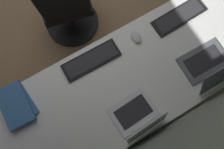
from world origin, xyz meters
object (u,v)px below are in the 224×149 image
keyboard_spare (91,60)px  mouse_main (136,37)px  laptop_leftmost (138,118)px  drawer_pedestal (120,98)px  office_chair (66,7)px  book_stack_near (16,105)px  keyboard_main (179,16)px  laptop_left (211,66)px

keyboard_spare → mouse_main: mouse_main is taller
laptop_leftmost → drawer_pedestal: bearing=-93.8°
laptop_leftmost → office_chair: office_chair is taller
book_stack_near → office_chair: size_ratio=0.31×
laptop_leftmost → mouse_main: laptop_leftmost is taller
mouse_main → keyboard_spare: bearing=-2.5°
laptop_leftmost → book_stack_near: laptop_leftmost is taller
office_chair → drawer_pedestal: bearing=90.1°
laptop_leftmost → mouse_main: bearing=-121.1°
book_stack_near → office_chair: office_chair is taller
keyboard_main → mouse_main: 0.37m
keyboard_main → laptop_left: bearing=83.4°
laptop_left → keyboard_spare: 0.83m
laptop_leftmost → book_stack_near: 0.81m
book_stack_near → mouse_main: bearing=-179.4°
laptop_left → mouse_main: size_ratio=3.31×
drawer_pedestal → laptop_leftmost: 0.49m
drawer_pedestal → office_chair: (0.00, -0.93, 0.11)m
laptop_left → keyboard_main: 0.44m
drawer_pedestal → book_stack_near: book_stack_near is taller
laptop_leftmost → keyboard_main: size_ratio=0.71×
mouse_main → book_stack_near: 0.95m
laptop_leftmost → keyboard_spare: laptop_leftmost is taller
drawer_pedestal → office_chair: bearing=-89.9°
laptop_leftmost → book_stack_near: bearing=-36.8°
book_stack_near → keyboard_main: bearing=179.6°
keyboard_main → office_chair: size_ratio=0.44×
mouse_main → drawer_pedestal: bearing=43.8°
laptop_left → book_stack_near: size_ratio=1.15×
drawer_pedestal → keyboard_spare: keyboard_spare is taller
laptop_left → mouse_main: laptop_left is taller
mouse_main → office_chair: office_chair is taller
drawer_pedestal → keyboard_main: size_ratio=1.64×
mouse_main → office_chair: (0.29, -0.66, -0.29)m
office_chair → laptop_left: bearing=118.4°
keyboard_main → drawer_pedestal: bearing=21.4°
book_stack_near → laptop_left: bearing=160.6°
keyboard_main → book_stack_near: bearing=-0.4°
laptop_left → book_stack_near: laptop_left is taller
keyboard_spare → book_stack_near: book_stack_near is taller
laptop_leftmost → keyboard_main: bearing=-144.4°
drawer_pedestal → laptop_leftmost: laptop_leftmost is taller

